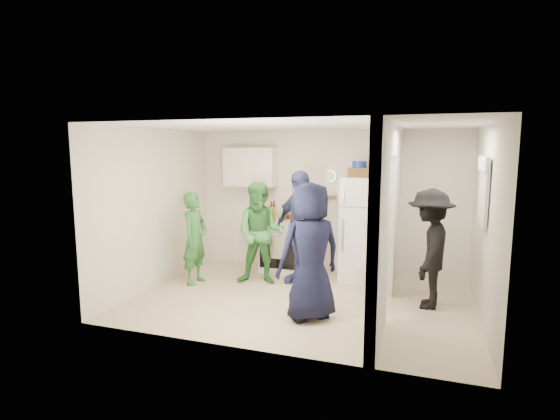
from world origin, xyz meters
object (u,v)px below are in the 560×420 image
at_px(fridge, 363,229).
at_px(person_navy, 310,252).
at_px(yellow_cup_stack_top, 378,170).
at_px(person_nook, 430,249).
at_px(stove, 284,245).
at_px(person_green_center, 261,233).
at_px(person_denim, 300,228).
at_px(person_green_left, 195,238).
at_px(wicker_basket, 359,172).
at_px(blue_bowl, 359,164).

relative_size(fridge, person_navy, 0.97).
distance_m(yellow_cup_stack_top, person_nook, 1.61).
bearing_deg(stove, fridge, -1.22).
distance_m(stove, yellow_cup_stack_top, 2.13).
xyz_separation_m(yellow_cup_stack_top, person_green_center, (-1.76, -0.68, -1.02)).
relative_size(person_denim, person_nook, 1.12).
distance_m(fridge, person_green_center, 1.72).
bearing_deg(person_green_left, person_green_center, -69.89).
height_order(fridge, wicker_basket, wicker_basket).
xyz_separation_m(blue_bowl, yellow_cup_stack_top, (0.32, -0.15, -0.08)).
height_order(wicker_basket, person_green_left, wicker_basket).
distance_m(person_denim, person_nook, 2.03).
xyz_separation_m(stove, person_denim, (0.47, -0.61, 0.46)).
distance_m(wicker_basket, person_denim, 1.36).
distance_m(person_green_left, person_denim, 1.71).
distance_m(wicker_basket, person_nook, 1.85).
bearing_deg(blue_bowl, person_denim, -143.06).
bearing_deg(fridge, person_green_center, -153.06).
relative_size(person_green_center, person_denim, 0.90).
bearing_deg(blue_bowl, stove, -179.12).
xyz_separation_m(fridge, person_denim, (-0.94, -0.58, 0.06)).
bearing_deg(person_navy, person_denim, -111.95).
bearing_deg(stove, person_green_center, -99.29).
bearing_deg(stove, person_denim, -52.51).
height_order(yellow_cup_stack_top, person_navy, yellow_cup_stack_top).
relative_size(wicker_basket, person_navy, 0.20).
bearing_deg(person_nook, person_green_left, -83.50).
xyz_separation_m(blue_bowl, person_denim, (-0.84, -0.63, -1.00)).
xyz_separation_m(person_denim, person_navy, (0.53, -1.39, -0.04)).
bearing_deg(person_denim, person_green_center, -128.69).
bearing_deg(person_green_center, person_navy, -56.57).
xyz_separation_m(fridge, person_green_left, (-2.55, -1.11, -0.11)).
bearing_deg(person_nook, person_denim, -97.59).
height_order(stove, yellow_cup_stack_top, yellow_cup_stack_top).
bearing_deg(person_green_left, yellow_cup_stack_top, -67.89).
relative_size(wicker_basket, yellow_cup_stack_top, 1.40).
bearing_deg(person_navy, person_green_left, -64.64).
height_order(person_green_left, person_denim, person_denim).
relative_size(person_green_left, person_green_center, 0.90).
height_order(person_green_center, person_navy, person_navy).
relative_size(stove, wicker_basket, 2.66).
bearing_deg(blue_bowl, person_green_center, -149.96).
bearing_deg(person_green_left, blue_bowl, -62.59).
xyz_separation_m(person_green_left, person_navy, (2.14, -0.85, 0.14)).
height_order(fridge, person_navy, person_navy).
bearing_deg(person_green_center, person_nook, -15.76).
xyz_separation_m(stove, yellow_cup_stack_top, (1.62, -0.13, 1.38)).
bearing_deg(person_nook, person_navy, -51.99).
xyz_separation_m(yellow_cup_stack_top, person_denim, (-1.16, -0.48, -0.92)).
bearing_deg(wicker_basket, person_denim, -143.06).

